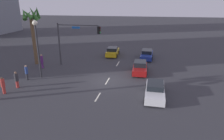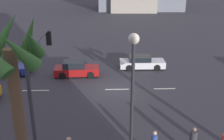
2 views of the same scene
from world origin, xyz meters
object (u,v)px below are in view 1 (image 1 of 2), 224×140
at_px(car_1, 147,54).
at_px(pedestrian_2, 3,85).
at_px(streetlamp, 37,39).
at_px(pedestrian_3, 27,72).
at_px(pedestrian_0, 17,79).
at_px(pedestrian_1, 42,61).
at_px(palm_tree_0, 32,22).
at_px(car_2, 140,68).
at_px(car_4, 113,52).
at_px(traffic_signal, 73,37).
at_px(car_0, 155,90).

xyz_separation_m(car_1, pedestrian_2, (-15.61, 12.92, 0.26)).
distance_m(streetlamp, pedestrian_3, 3.91).
bearing_deg(pedestrian_0, pedestrian_3, 7.73).
xyz_separation_m(pedestrian_1, palm_tree_0, (1.52, 1.76, 4.80)).
bearing_deg(car_2, car_4, 33.60).
distance_m(car_2, car_4, 9.04).
bearing_deg(pedestrian_0, palm_tree_0, 18.37).
height_order(traffic_signal, pedestrian_3, traffic_signal).
bearing_deg(pedestrian_0, traffic_signal, -19.18).
xyz_separation_m(car_2, pedestrian_3, (-5.10, 12.27, 0.29)).
bearing_deg(streetlamp, car_0, -100.40).
distance_m(car_1, streetlamp, 16.51).
relative_size(pedestrian_1, palm_tree_0, 0.24).
xyz_separation_m(car_1, pedestrian_3, (-11.98, 12.87, 0.31)).
height_order(pedestrian_0, pedestrian_2, pedestrian_0).
distance_m(car_1, car_4, 5.63).
xyz_separation_m(pedestrian_3, palm_tree_0, (5.77, 2.33, 4.87)).
relative_size(traffic_signal, pedestrian_0, 3.50).
height_order(traffic_signal, palm_tree_0, palm_tree_0).
distance_m(traffic_signal, palm_tree_0, 5.86).
bearing_deg(pedestrian_1, streetlamp, -152.18).
bearing_deg(traffic_signal, palm_tree_0, 95.68).
height_order(car_4, traffic_signal, traffic_signal).
relative_size(pedestrian_3, palm_tree_0, 0.22).
bearing_deg(pedestrian_3, palm_tree_0, 22.00).
distance_m(traffic_signal, pedestrian_3, 7.72).
height_order(car_0, traffic_signal, traffic_signal).
distance_m(car_4, pedestrian_1, 11.49).
height_order(car_0, streetlamp, streetlamp).
relative_size(car_1, pedestrian_3, 2.70).
bearing_deg(car_0, pedestrian_1, 69.25).
xyz_separation_m(car_2, streetlamp, (-4.03, 11.17, 3.89)).
height_order(car_1, pedestrian_2, pedestrian_2).
bearing_deg(palm_tree_0, streetlamp, -143.85).
bearing_deg(car_2, car_1, -4.94).
xyz_separation_m(car_2, pedestrian_1, (-0.85, 12.85, 0.36)).
bearing_deg(pedestrian_2, car_4, -24.26).
bearing_deg(pedestrian_3, car_4, -29.94).
bearing_deg(pedestrian_3, pedestrian_0, -172.27).
xyz_separation_m(car_1, pedestrian_0, (-14.09, 12.58, 0.28)).
bearing_deg(pedestrian_3, car_0, -95.35).
relative_size(car_0, pedestrian_1, 2.39).
relative_size(streetlamp, pedestrian_3, 3.74).
relative_size(car_1, pedestrian_1, 2.50).
xyz_separation_m(traffic_signal, pedestrian_1, (-2.07, 3.79, -2.99)).
distance_m(car_4, pedestrian_2, 17.84).
distance_m(car_0, car_1, 13.36).
bearing_deg(pedestrian_0, car_2, -58.97).
bearing_deg(traffic_signal, car_1, -59.61).
xyz_separation_m(car_4, pedestrian_2, (-16.26, 7.33, 0.23)).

